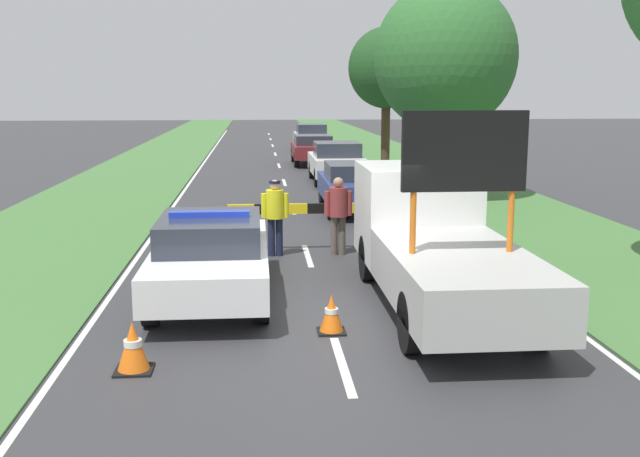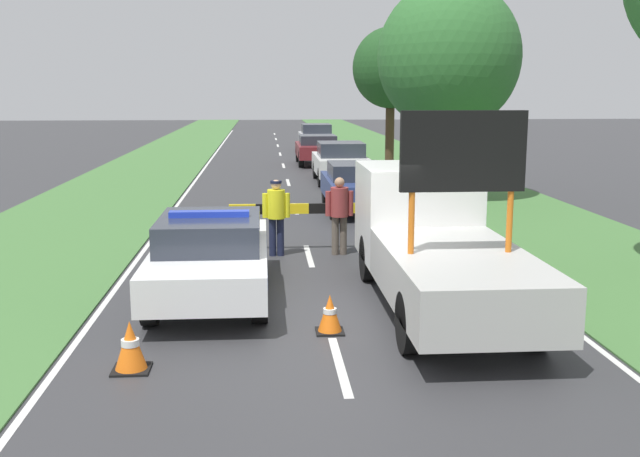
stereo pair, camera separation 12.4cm
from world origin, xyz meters
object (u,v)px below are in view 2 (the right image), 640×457
(work_truck, at_px, (434,239))
(roadside_tree_near_right, at_px, (391,69))
(traffic_cone_near_truck, at_px, (130,346))
(traffic_cone_behind_barrier, at_px, (424,235))
(queued_car_wagon_maroon, at_px, (317,148))
(queued_car_hatch_blue, at_px, (355,186))
(pedestrian_civilian, at_px, (339,210))
(traffic_cone_near_police, at_px, (330,314))
(queued_car_sedan_silver, at_px, (316,138))
(roadside_tree_near_left, at_px, (449,57))
(police_car, at_px, (211,255))
(police_officer, at_px, (276,211))
(queued_car_van_white, at_px, (340,162))
(road_barrier, at_px, (309,211))
(traffic_cone_centre_front, at_px, (251,237))

(work_truck, xyz_separation_m, roadside_tree_near_right, (2.59, 19.75, 3.35))
(traffic_cone_near_truck, relative_size, roadside_tree_near_right, 0.11)
(traffic_cone_behind_barrier, xyz_separation_m, queued_car_wagon_maroon, (-1.08, 19.27, 0.52))
(queued_car_hatch_blue, relative_size, queued_car_wagon_maroon, 0.97)
(pedestrian_civilian, height_order, traffic_cone_behind_barrier, pedestrian_civilian)
(queued_car_hatch_blue, bearing_deg, traffic_cone_near_police, 81.11)
(traffic_cone_near_police, relative_size, traffic_cone_behind_barrier, 1.16)
(work_truck, distance_m, pedestrian_civilian, 3.95)
(work_truck, height_order, queued_car_sedan_silver, work_truck)
(queued_car_wagon_maroon, xyz_separation_m, roadside_tree_near_left, (3.33, -11.99, 3.80))
(police_car, xyz_separation_m, police_officer, (1.18, 3.24, 0.23))
(queued_car_van_white, height_order, queued_car_wagon_maroon, queued_car_van_white)
(police_car, distance_m, traffic_cone_near_truck, 3.51)
(police_car, relative_size, road_barrier, 1.41)
(police_car, distance_m, traffic_cone_centre_front, 3.93)
(pedestrian_civilian, height_order, roadside_tree_near_left, roadside_tree_near_left)
(police_officer, height_order, queued_car_wagon_maroon, police_officer)
(police_car, relative_size, roadside_tree_near_left, 0.71)
(traffic_cone_centre_front, bearing_deg, traffic_cone_behind_barrier, 3.74)
(traffic_cone_near_truck, xyz_separation_m, roadside_tree_near_left, (7.67, 14.78, 4.24))
(police_officer, bearing_deg, traffic_cone_behind_barrier, -141.54)
(traffic_cone_behind_barrier, relative_size, queued_car_hatch_blue, 0.12)
(police_car, distance_m, queued_car_sedan_silver, 30.96)
(traffic_cone_near_truck, bearing_deg, roadside_tree_near_left, 62.57)
(traffic_cone_near_police, distance_m, queued_car_sedan_silver, 32.83)
(traffic_cone_near_police, relative_size, queued_car_van_white, 0.13)
(traffic_cone_near_truck, relative_size, roadside_tree_near_left, 0.09)
(queued_car_sedan_silver, bearing_deg, police_car, 82.60)
(pedestrian_civilian, relative_size, traffic_cone_near_police, 2.93)
(road_barrier, height_order, queued_car_sedan_silver, queued_car_sedan_silver)
(police_car, height_order, work_truck, work_truck)
(police_car, relative_size, queued_car_hatch_blue, 1.16)
(queued_car_wagon_maroon, bearing_deg, police_car, 81.41)
(queued_car_sedan_silver, xyz_separation_m, roadside_tree_near_left, (2.88, -19.30, 3.74))
(queued_car_sedan_silver, bearing_deg, queued_car_wagon_maroon, 86.44)
(police_officer, distance_m, queued_car_wagon_maroon, 20.28)
(queued_car_van_white, bearing_deg, queued_car_sedan_silver, -90.33)
(traffic_cone_near_police, height_order, queued_car_van_white, queued_car_van_white)
(traffic_cone_near_truck, bearing_deg, roadside_tree_near_right, 72.47)
(work_truck, relative_size, traffic_cone_centre_front, 10.48)
(work_truck, xyz_separation_m, traffic_cone_near_police, (-1.89, -1.55, -0.79))
(traffic_cone_centre_front, bearing_deg, queued_car_van_white, 75.10)
(queued_car_wagon_maroon, xyz_separation_m, roadside_tree_near_right, (2.81, -4.14, 3.66))
(traffic_cone_centre_front, distance_m, queued_car_sedan_silver, 27.06)
(police_car, xyz_separation_m, roadside_tree_near_left, (6.87, 11.39, 3.81))
(police_car, bearing_deg, traffic_cone_centre_front, 83.73)
(queued_car_van_white, bearing_deg, police_officer, 78.12)
(work_truck, xyz_separation_m, traffic_cone_near_truck, (-4.56, -2.88, -0.75))
(traffic_cone_near_police, bearing_deg, traffic_cone_behind_barrier, 65.98)
(police_car, height_order, queued_car_van_white, queued_car_van_white)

